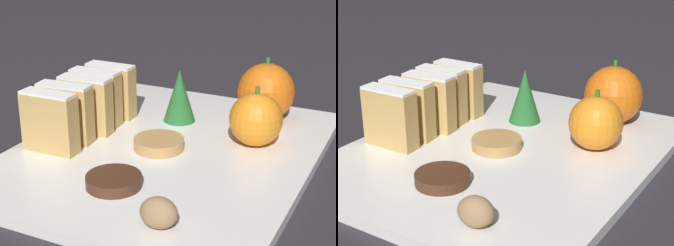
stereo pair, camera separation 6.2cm
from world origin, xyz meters
TOP-DOWN VIEW (x-y plane):
  - ground_plane at (0.00, 0.00)m, footprint 6.00×6.00m
  - serving_platter at (0.00, 0.00)m, footprint 0.32×0.40m
  - stollen_slice_front at (-0.11, -0.06)m, footprint 0.06×0.02m
  - stollen_slice_second at (-0.11, -0.03)m, footprint 0.06×0.03m
  - stollen_slice_third at (-0.11, -0.00)m, footprint 0.06×0.03m
  - stollen_slice_fourth at (-0.11, 0.03)m, footprint 0.06×0.03m
  - stollen_slice_fifth at (-0.11, 0.06)m, footprint 0.06×0.02m
  - orange_near at (0.07, 0.14)m, footprint 0.07×0.07m
  - orange_far at (0.08, 0.05)m, footprint 0.06×0.06m
  - walnut at (0.07, -0.15)m, footprint 0.03×0.03m
  - chocolate_cookie at (-0.01, -0.11)m, footprint 0.06×0.06m
  - gingerbread_cookie at (-0.01, -0.01)m, footprint 0.06×0.06m
  - evergreen_sprig at (-0.02, 0.08)m, footprint 0.04×0.04m

SIDE VIEW (x-z plane):
  - ground_plane at x=0.00m, z-range 0.00..0.00m
  - serving_platter at x=0.00m, z-range 0.00..0.01m
  - chocolate_cookie at x=-0.01m, z-range 0.01..0.02m
  - gingerbread_cookie at x=-0.01m, z-range 0.01..0.02m
  - walnut at x=0.07m, z-range 0.01..0.04m
  - orange_far at x=0.08m, z-range 0.01..0.08m
  - evergreen_sprig at x=-0.02m, z-range 0.01..0.08m
  - stollen_slice_front at x=-0.11m, z-range 0.01..0.08m
  - stollen_slice_second at x=-0.11m, z-range 0.01..0.08m
  - stollen_slice_third at x=-0.11m, z-range 0.01..0.08m
  - stollen_slice_fourth at x=-0.11m, z-range 0.01..0.08m
  - stollen_slice_fifth at x=-0.11m, z-range 0.01..0.08m
  - orange_near at x=0.07m, z-range 0.01..0.09m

